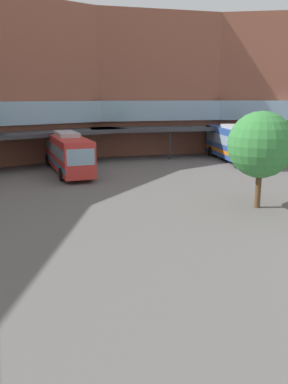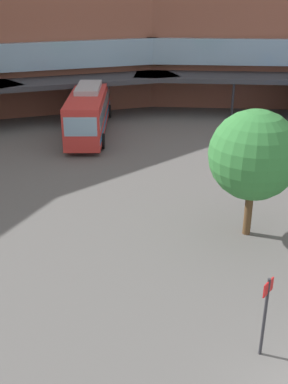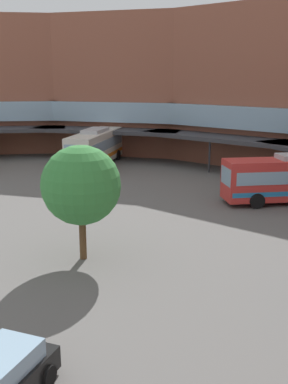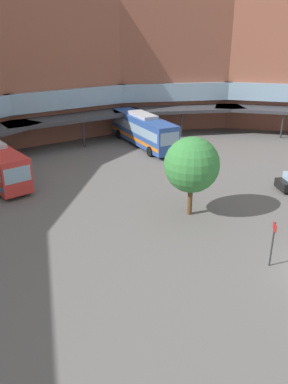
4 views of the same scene
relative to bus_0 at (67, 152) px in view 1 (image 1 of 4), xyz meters
name	(u,v)px [view 1 (image 1 of 4)]	position (x,y,z in m)	size (l,w,h in m)	color
station_building	(80,85)	(0.06, -2.63, 5.81)	(81.86, 38.54, 16.11)	#93543F
bus_0	(67,152)	(0.00, 0.00, 0.00)	(6.22, 12.48, 3.64)	red
bus_2	(235,143)	(16.82, -5.49, 0.09)	(8.39, 12.02, 3.82)	#2D519E
plaza_tree	(261,145)	(3.21, -18.55, 2.06)	(4.03, 4.03, 5.93)	brown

